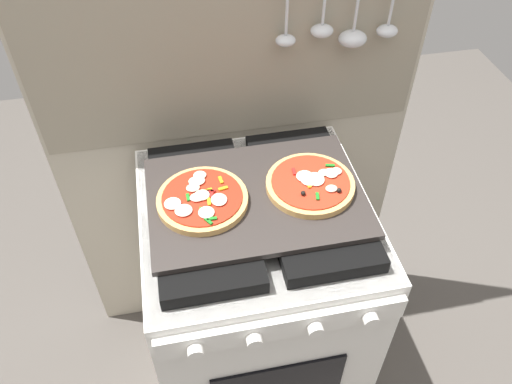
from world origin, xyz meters
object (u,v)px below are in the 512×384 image
(baking_tray, at_px, (256,197))
(pizza_left, at_px, (202,199))
(stove, at_px, (256,299))
(pizza_right, at_px, (311,184))

(baking_tray, relative_size, pizza_left, 2.40)
(baking_tray, bearing_deg, pizza_left, -179.56)
(stove, distance_m, baking_tray, 0.46)
(pizza_left, bearing_deg, pizza_right, -0.02)
(stove, relative_size, pizza_right, 4.00)
(pizza_right, bearing_deg, pizza_left, 179.98)
(stove, relative_size, pizza_left, 4.00)
(stove, height_order, baking_tray, baking_tray)
(stove, height_order, pizza_right, pizza_right)
(stove, xyz_separation_m, pizza_left, (-0.14, 0.00, 0.48))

